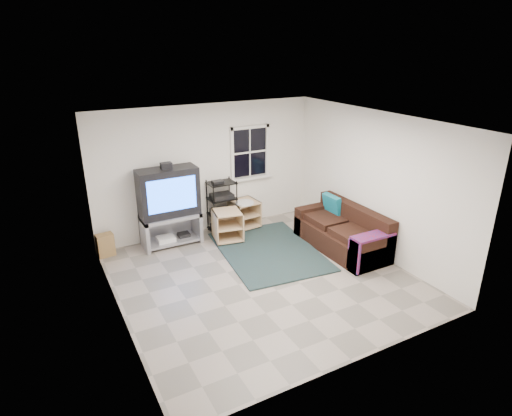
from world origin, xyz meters
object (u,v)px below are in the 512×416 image
av_rack (222,209)px  sofa (343,233)px  tv_unit (169,200)px  side_table_left (227,224)px  side_table_right (244,212)px

av_rack → sofa: size_ratio=0.56×
tv_unit → side_table_left: 1.22m
side_table_left → side_table_right: size_ratio=1.02×
av_rack → tv_unit: bearing=-176.0°
av_rack → side_table_right: 0.49m
side_table_left → av_rack: bearing=77.2°
tv_unit → av_rack: size_ratio=1.49×
side_table_right → sofa: sofa is taller
av_rack → sofa: bearing=-47.5°
av_rack → sofa: av_rack is taller
av_rack → sofa: (1.68, -1.83, -0.16)m
tv_unit → av_rack: (1.13, 0.08, -0.42)m
av_rack → side_table_right: av_rack is taller
side_table_right → tv_unit: bearing=-178.7°
tv_unit → sofa: (2.80, -1.75, -0.58)m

